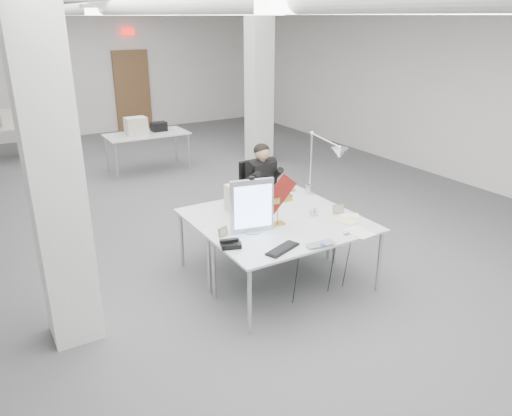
{
  "coord_description": "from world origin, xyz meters",
  "views": [
    {
      "loc": [
        -2.9,
        -6.48,
        2.93
      ],
      "look_at": [
        -0.24,
        -2.0,
        0.92
      ],
      "focal_mm": 35.0,
      "sensor_mm": 36.0,
      "label": 1
    }
  ],
  "objects_px": {
    "seated_person": "(262,175)",
    "monitor": "(252,206)",
    "bankers_lamp": "(278,212)",
    "office_chair": "(260,197)",
    "desk_phone": "(231,244)",
    "beige_monitor": "(243,198)",
    "desk_main": "(299,234)",
    "architect_lamp": "(323,165)",
    "laptop": "(323,246)"
  },
  "relations": [
    {
      "from": "beige_monitor",
      "to": "architect_lamp",
      "type": "xyz_separation_m",
      "value": [
        1.05,
        -0.17,
        0.29
      ]
    },
    {
      "from": "seated_person",
      "to": "monitor",
      "type": "bearing_deg",
      "value": -132.23
    },
    {
      "from": "desk_phone",
      "to": "seated_person",
      "type": "bearing_deg",
      "value": 67.91
    },
    {
      "from": "beige_monitor",
      "to": "laptop",
      "type": "bearing_deg",
      "value": -85.84
    },
    {
      "from": "bankers_lamp",
      "to": "beige_monitor",
      "type": "relative_size",
      "value": 0.91
    },
    {
      "from": "office_chair",
      "to": "beige_monitor",
      "type": "height_order",
      "value": "office_chair"
    },
    {
      "from": "laptop",
      "to": "architect_lamp",
      "type": "bearing_deg",
      "value": 58.11
    },
    {
      "from": "office_chair",
      "to": "bankers_lamp",
      "type": "xyz_separation_m",
      "value": [
        -0.56,
        -1.31,
        0.34
      ]
    },
    {
      "from": "office_chair",
      "to": "bankers_lamp",
      "type": "distance_m",
      "value": 1.47
    },
    {
      "from": "office_chair",
      "to": "seated_person",
      "type": "height_order",
      "value": "seated_person"
    },
    {
      "from": "laptop",
      "to": "desk_phone",
      "type": "relative_size",
      "value": 1.52
    },
    {
      "from": "desk_phone",
      "to": "beige_monitor",
      "type": "xyz_separation_m",
      "value": [
        0.6,
        0.81,
        0.13
      ]
    },
    {
      "from": "seated_person",
      "to": "monitor",
      "type": "xyz_separation_m",
      "value": [
        -0.9,
        -1.28,
        0.15
      ]
    },
    {
      "from": "bankers_lamp",
      "to": "architect_lamp",
      "type": "bearing_deg",
      "value": 25.18
    },
    {
      "from": "desk_phone",
      "to": "architect_lamp",
      "type": "height_order",
      "value": "architect_lamp"
    },
    {
      "from": "office_chair",
      "to": "architect_lamp",
      "type": "height_order",
      "value": "architect_lamp"
    },
    {
      "from": "seated_person",
      "to": "beige_monitor",
      "type": "xyz_separation_m",
      "value": [
        -0.68,
        -0.69,
        0.01
      ]
    },
    {
      "from": "beige_monitor",
      "to": "architect_lamp",
      "type": "distance_m",
      "value": 1.1
    },
    {
      "from": "monitor",
      "to": "laptop",
      "type": "bearing_deg",
      "value": -47.1
    },
    {
      "from": "desk_main",
      "to": "monitor",
      "type": "bearing_deg",
      "value": 145.53
    },
    {
      "from": "office_chair",
      "to": "monitor",
      "type": "distance_m",
      "value": 1.68
    },
    {
      "from": "bankers_lamp",
      "to": "architect_lamp",
      "type": "distance_m",
      "value": 1.06
    },
    {
      "from": "desk_main",
      "to": "beige_monitor",
      "type": "relative_size",
      "value": 5.38
    },
    {
      "from": "office_chair",
      "to": "desk_phone",
      "type": "height_order",
      "value": "office_chair"
    },
    {
      "from": "monitor",
      "to": "architect_lamp",
      "type": "xyz_separation_m",
      "value": [
        1.27,
        0.43,
        0.15
      ]
    },
    {
      "from": "office_chair",
      "to": "laptop",
      "type": "distance_m",
      "value": 2.1
    },
    {
      "from": "desk_main",
      "to": "desk_phone",
      "type": "relative_size",
      "value": 9.1
    },
    {
      "from": "monitor",
      "to": "laptop",
      "type": "height_order",
      "value": "monitor"
    },
    {
      "from": "bankers_lamp",
      "to": "architect_lamp",
      "type": "xyz_separation_m",
      "value": [
        0.93,
        0.41,
        0.3
      ]
    },
    {
      "from": "desk_main",
      "to": "beige_monitor",
      "type": "xyz_separation_m",
      "value": [
        -0.2,
        0.88,
        0.17
      ]
    },
    {
      "from": "seated_person",
      "to": "bankers_lamp",
      "type": "relative_size",
      "value": 2.77
    },
    {
      "from": "monitor",
      "to": "desk_phone",
      "type": "height_order",
      "value": "monitor"
    },
    {
      "from": "seated_person",
      "to": "bankers_lamp",
      "type": "bearing_deg",
      "value": -121.1
    },
    {
      "from": "monitor",
      "to": "architect_lamp",
      "type": "distance_m",
      "value": 1.35
    },
    {
      "from": "desk_phone",
      "to": "architect_lamp",
      "type": "distance_m",
      "value": 1.82
    },
    {
      "from": "laptop",
      "to": "architect_lamp",
      "type": "height_order",
      "value": "architect_lamp"
    },
    {
      "from": "office_chair",
      "to": "seated_person",
      "type": "relative_size",
      "value": 1.36
    },
    {
      "from": "seated_person",
      "to": "desk_phone",
      "type": "bearing_deg",
      "value": -137.53
    },
    {
      "from": "bankers_lamp",
      "to": "beige_monitor",
      "type": "bearing_deg",
      "value": 103.24
    },
    {
      "from": "desk_main",
      "to": "beige_monitor",
      "type": "bearing_deg",
      "value": 102.68
    },
    {
      "from": "office_chair",
      "to": "monitor",
      "type": "bearing_deg",
      "value": -131.2
    },
    {
      "from": "bankers_lamp",
      "to": "seated_person",
      "type": "bearing_deg",
      "value": 67.37
    },
    {
      "from": "bankers_lamp",
      "to": "office_chair",
      "type": "bearing_deg",
      "value": 68.19
    },
    {
      "from": "seated_person",
      "to": "laptop",
      "type": "distance_m",
      "value": 2.05
    },
    {
      "from": "desk_main",
      "to": "beige_monitor",
      "type": "distance_m",
      "value": 0.92
    },
    {
      "from": "seated_person",
      "to": "monitor",
      "type": "distance_m",
      "value": 1.57
    },
    {
      "from": "desk_main",
      "to": "seated_person",
      "type": "bearing_deg",
      "value": 72.76
    },
    {
      "from": "office_chair",
      "to": "desk_phone",
      "type": "xyz_separation_m",
      "value": [
        -1.28,
        -1.55,
        0.21
      ]
    },
    {
      "from": "desk_phone",
      "to": "beige_monitor",
      "type": "height_order",
      "value": "beige_monitor"
    },
    {
      "from": "beige_monitor",
      "to": "architect_lamp",
      "type": "relative_size",
      "value": 0.37
    }
  ]
}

